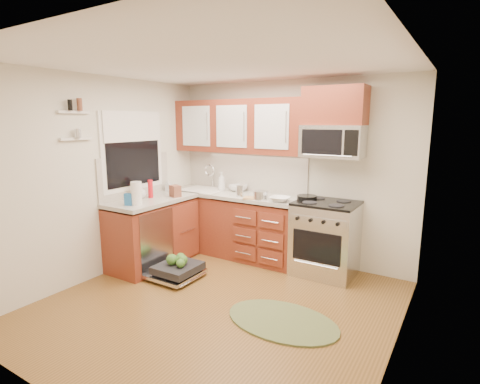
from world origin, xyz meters
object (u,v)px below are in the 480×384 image
Objects in this scene: dishwasher at (176,271)px; bowl_a at (280,199)px; rug at (282,321)px; paper_towel_roll at (136,193)px; range at (325,238)px; skillet at (307,197)px; stock_pot at (261,195)px; cutting_board at (253,198)px; microwave at (333,141)px; upper_cabinets at (238,126)px; bowl_b at (238,188)px; sink at (204,198)px; cup at (260,195)px.

bowl_a is (0.98, 0.95, 0.86)m from dishwasher.
paper_towel_roll is (-2.05, 0.08, 1.06)m from rug.
rug is at bearing -2.31° from paper_towel_roll.
range is 2.45m from paper_towel_roll.
stock_pot is at bearing -158.00° from skillet.
skillet is at bearing 174.09° from range.
cutting_board reaches higher than rug.
upper_cabinets is at bearing 178.98° from microwave.
stock_pot is at bearing -166.77° from range.
bowl_a reaches higher than range.
bowl_b reaches higher than cutting_board.
sink is at bearing 87.35° from paper_towel_roll.
dishwasher is 0.61× the size of rug.
cup is (1.08, -0.17, 0.18)m from sink.
bowl_a is (0.38, 0.02, 0.02)m from cutting_board.
dishwasher is 3.59× the size of stock_pot.
rug is at bearing -76.58° from skillet.
upper_cabinets reaches higher than cutting_board.
cup is at bearing -168.10° from range.
skillet is at bearing -7.02° from bowl_b.
range is (1.41, -0.15, -1.40)m from upper_cabinets.
rug is 2.31m from paper_towel_roll.
microwave is 5.70× the size of cup.
paper_towel_roll is at bearing -92.65° from sink.
skillet is at bearing 19.12° from cutting_board.
cup is at bearing 13.52° from cutting_board.
range reaches higher than rug.
dishwasher is 1.61m from bowl_a.
upper_cabinets is at bearing 149.46° from cup.
cup is at bearing -31.54° from bowl_b.
range is 1.95m from dishwasher.
sink is at bearing 145.45° from rug.
stock_pot is 0.12m from cutting_board.
bowl_b is (-1.48, 1.55, 0.96)m from rug.
bowl_a is at bearing 117.37° from rug.
microwave is 2.52m from paper_towel_roll.
dishwasher is (-1.54, -1.13, -0.38)m from range.
cup reaches higher than bowl_a.
upper_cabinets is at bearing 16.45° from sink.
sink is at bearing 168.93° from cutting_board.
range reaches higher than cutting_board.
microwave is 1.60m from bowl_b.
skillet is at bearing 37.75° from paper_towel_roll.
microwave is 0.66× the size of rug.
cutting_board is (-0.95, -0.20, 0.46)m from range.
stock_pot is (0.70, 0.93, 0.88)m from dishwasher.
sink is 1.10m from cup.
skillet is 2.16m from paper_towel_roll.
bowl_a is at bearing 0.00° from cup.
upper_cabinets reaches higher than bowl_a.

